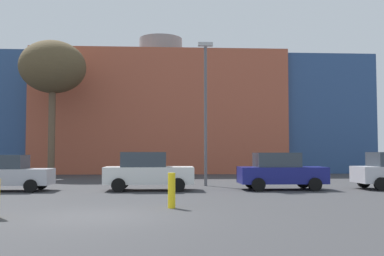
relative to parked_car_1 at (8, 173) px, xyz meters
The scene contains 8 objects.
ground_plane 9.98m from the parked_car_1, 57.46° to the right, with size 200.00×200.00×0.00m, color #38383A.
building_backdrop 21.93m from the parked_car_1, 71.61° to the left, with size 36.99×10.40×12.44m.
parked_car_1 is the anchor object (origin of this frame).
parked_car_2 6.45m from the parked_car_1, ahead, with size 4.15×2.04×1.80m.
parked_car_3 12.78m from the parked_car_1, ahead, with size 4.09×2.01×1.77m.
bare_tree_0 13.74m from the parked_car_1, 94.87° to the left, with size 4.80×4.80×9.96m.
bollard_yellow_0 10.07m from the parked_car_1, 41.87° to the right, with size 0.24×0.24×1.13m, color yellow.
street_lamp 10.44m from the parked_car_1, 16.05° to the left, with size 0.80×0.24×7.76m.
Camera 1 is at (1.96, -12.73, 1.79)m, focal length 41.70 mm.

